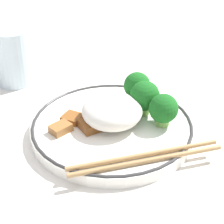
{
  "coord_description": "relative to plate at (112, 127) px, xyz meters",
  "views": [
    {
      "loc": [
        -0.44,
        -0.12,
        0.32
      ],
      "look_at": [
        0.0,
        0.0,
        0.04
      ],
      "focal_mm": 60.0,
      "sensor_mm": 36.0,
      "label": 1
    }
  ],
  "objects": [
    {
      "name": "broccoli_back_left",
      "position": [
        0.02,
        -0.07,
        0.03
      ],
      "size": [
        0.04,
        0.04,
        0.05
      ],
      "color": "#7FB756",
      "rests_on": "plate"
    },
    {
      "name": "chopsticks",
      "position": [
        -0.07,
        -0.06,
        0.01
      ],
      "size": [
        0.12,
        0.19,
        0.01
      ],
      "color": "#AD8451",
      "rests_on": "plate"
    },
    {
      "name": "meat_near_right",
      "position": [
        -0.02,
        0.03,
        0.01
      ],
      "size": [
        0.04,
        0.04,
        0.01
      ],
      "color": "brown",
      "rests_on": "plate"
    },
    {
      "name": "ground_plane",
      "position": [
        0.0,
        0.0,
        -0.01
      ],
      "size": [
        3.0,
        3.0,
        0.0
      ],
      "primitive_type": "plane",
      "color": "silver"
    },
    {
      "name": "plate",
      "position": [
        0.0,
        0.0,
        0.0
      ],
      "size": [
        0.24,
        0.24,
        0.02
      ],
      "color": "white",
      "rests_on": "ground_plane"
    },
    {
      "name": "meat_near_front",
      "position": [
        0.02,
        0.03,
        0.01
      ],
      "size": [
        0.04,
        0.03,
        0.01
      ],
      "color": "brown",
      "rests_on": "plate"
    },
    {
      "name": "meat_near_left",
      "position": [
        -0.04,
        0.06,
        0.01
      ],
      "size": [
        0.04,
        0.03,
        0.01
      ],
      "color": "#9E6633",
      "rests_on": "plate"
    },
    {
      "name": "broccoli_back_center",
      "position": [
        0.04,
        -0.04,
        0.04
      ],
      "size": [
        0.04,
        0.04,
        0.05
      ],
      "color": "#7FB756",
      "rests_on": "plate"
    },
    {
      "name": "drinking_glass",
      "position": [
        0.11,
        0.21,
        0.04
      ],
      "size": [
        0.07,
        0.07,
        0.1
      ],
      "color": "silver",
      "rests_on": "ground_plane"
    },
    {
      "name": "broccoli_back_right",
      "position": [
        0.07,
        -0.02,
        0.04
      ],
      "size": [
        0.04,
        0.04,
        0.05
      ],
      "color": "#7FB756",
      "rests_on": "plate"
    },
    {
      "name": "rice_mound",
      "position": [
        -0.0,
        0.0,
        0.03
      ],
      "size": [
        0.09,
        0.09,
        0.04
      ],
      "color": "white",
      "rests_on": "plate"
    },
    {
      "name": "meat_near_back",
      "position": [
        -0.01,
        0.06,
        0.01
      ],
      "size": [
        0.03,
        0.03,
        0.01
      ],
      "color": "brown",
      "rests_on": "plate"
    }
  ]
}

